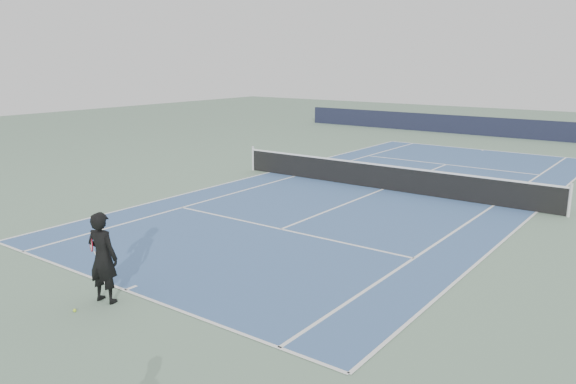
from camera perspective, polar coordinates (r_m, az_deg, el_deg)
The scene contains 6 objects.
ground at distance 21.51m, azimuth 9.64°, elevation 0.25°, with size 80.00×80.00×0.00m, color slate.
court_surface at distance 21.51m, azimuth 9.64°, elevation 0.27°, with size 10.97×23.77×0.01m, color #3C5C8E.
tennis_net at distance 21.40m, azimuth 9.69°, elevation 1.57°, with size 12.90×0.10×1.07m.
windscreen_far at distance 38.05m, azimuth 22.08°, elevation 6.00°, with size 30.00×0.25×1.20m, color black.
tennis_player at distance 11.85m, azimuth -18.31°, elevation -6.32°, with size 0.85×0.64×1.88m.
tennis_ball at distance 11.89m, azimuth -20.86°, elevation -11.17°, with size 0.07×0.07×0.07m, color #B3D92C.
Camera 1 is at (9.38, -18.76, 4.77)m, focal length 35.00 mm.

